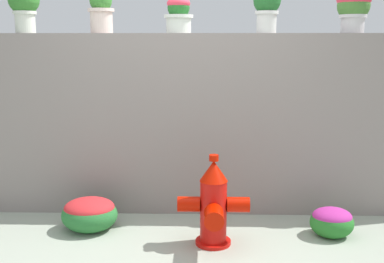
{
  "coord_description": "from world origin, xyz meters",
  "views": [
    {
      "loc": [
        0.2,
        -3.57,
        1.71
      ],
      "look_at": [
        0.08,
        0.8,
        0.85
      ],
      "focal_mm": 43.53,
      "sensor_mm": 36.0,
      "label": 1
    }
  ],
  "objects_px": {
    "potted_plant_1": "(24,1)",
    "potted_plant_2": "(101,8)",
    "potted_plant_3": "(179,13)",
    "flower_bush_left": "(332,221)",
    "potted_plant_4": "(267,4)",
    "fire_hydrant": "(213,206)",
    "potted_plant_5": "(354,7)",
    "flower_bush_right": "(90,213)"
  },
  "relations": [
    {
      "from": "potted_plant_1",
      "to": "potted_plant_5",
      "type": "height_order",
      "value": "potted_plant_1"
    },
    {
      "from": "potted_plant_5",
      "to": "fire_hydrant",
      "type": "xyz_separation_m",
      "value": [
        -1.33,
        -0.89,
        -1.68
      ]
    },
    {
      "from": "fire_hydrant",
      "to": "potted_plant_4",
      "type": "bearing_deg",
      "value": 58.53
    },
    {
      "from": "potted_plant_4",
      "to": "fire_hydrant",
      "type": "bearing_deg",
      "value": -121.47
    },
    {
      "from": "potted_plant_4",
      "to": "fire_hydrant",
      "type": "xyz_separation_m",
      "value": [
        -0.5,
        -0.82,
        -1.7
      ]
    },
    {
      "from": "potted_plant_4",
      "to": "potted_plant_5",
      "type": "height_order",
      "value": "potted_plant_4"
    },
    {
      "from": "potted_plant_1",
      "to": "potted_plant_2",
      "type": "xyz_separation_m",
      "value": [
        0.74,
        0.01,
        -0.06
      ]
    },
    {
      "from": "potted_plant_2",
      "to": "potted_plant_1",
      "type": "bearing_deg",
      "value": -178.88
    },
    {
      "from": "potted_plant_3",
      "to": "flower_bush_left",
      "type": "relative_size",
      "value": 0.9
    },
    {
      "from": "fire_hydrant",
      "to": "potted_plant_5",
      "type": "bearing_deg",
      "value": 33.75
    },
    {
      "from": "potted_plant_4",
      "to": "potted_plant_5",
      "type": "bearing_deg",
      "value": 4.71
    },
    {
      "from": "potted_plant_1",
      "to": "potted_plant_5",
      "type": "relative_size",
      "value": 1.13
    },
    {
      "from": "potted_plant_2",
      "to": "potted_plant_4",
      "type": "xyz_separation_m",
      "value": [
        1.58,
        -0.02,
        0.03
      ]
    },
    {
      "from": "potted_plant_3",
      "to": "fire_hydrant",
      "type": "xyz_separation_m",
      "value": [
        0.33,
        -0.87,
        -1.62
      ]
    },
    {
      "from": "potted_plant_5",
      "to": "fire_hydrant",
      "type": "height_order",
      "value": "potted_plant_5"
    },
    {
      "from": "potted_plant_4",
      "to": "potted_plant_5",
      "type": "xyz_separation_m",
      "value": [
        0.83,
        0.07,
        -0.02
      ]
    },
    {
      "from": "potted_plant_5",
      "to": "flower_bush_left",
      "type": "relative_size",
      "value": 1.07
    },
    {
      "from": "potted_plant_4",
      "to": "flower_bush_right",
      "type": "distance_m",
      "value": 2.55
    },
    {
      "from": "fire_hydrant",
      "to": "potted_plant_2",
      "type": "bearing_deg",
      "value": 141.77
    },
    {
      "from": "potted_plant_2",
      "to": "potted_plant_5",
      "type": "height_order",
      "value": "potted_plant_5"
    },
    {
      "from": "potted_plant_4",
      "to": "potted_plant_5",
      "type": "relative_size",
      "value": 1.04
    },
    {
      "from": "potted_plant_2",
      "to": "potted_plant_4",
      "type": "bearing_deg",
      "value": -0.84
    },
    {
      "from": "fire_hydrant",
      "to": "potted_plant_3",
      "type": "bearing_deg",
      "value": 110.85
    },
    {
      "from": "potted_plant_3",
      "to": "fire_hydrant",
      "type": "height_order",
      "value": "potted_plant_3"
    },
    {
      "from": "potted_plant_5",
      "to": "fire_hydrant",
      "type": "bearing_deg",
      "value": -146.25
    },
    {
      "from": "potted_plant_2",
      "to": "flower_bush_right",
      "type": "distance_m",
      "value": 1.93
    },
    {
      "from": "flower_bush_right",
      "to": "potted_plant_2",
      "type": "bearing_deg",
      "value": 84.2
    },
    {
      "from": "potted_plant_1",
      "to": "potted_plant_2",
      "type": "bearing_deg",
      "value": 1.12
    },
    {
      "from": "potted_plant_2",
      "to": "potted_plant_5",
      "type": "relative_size",
      "value": 0.99
    },
    {
      "from": "fire_hydrant",
      "to": "flower_bush_left",
      "type": "relative_size",
      "value": 2.03
    },
    {
      "from": "potted_plant_3",
      "to": "flower_bush_left",
      "type": "distance_m",
      "value": 2.39
    },
    {
      "from": "potted_plant_4",
      "to": "flower_bush_left",
      "type": "relative_size",
      "value": 1.11
    },
    {
      "from": "potted_plant_2",
      "to": "potted_plant_5",
      "type": "xyz_separation_m",
      "value": [
        2.41,
        0.05,
        0.01
      ]
    },
    {
      "from": "potted_plant_2",
      "to": "flower_bush_left",
      "type": "relative_size",
      "value": 1.07
    },
    {
      "from": "fire_hydrant",
      "to": "flower_bush_left",
      "type": "height_order",
      "value": "fire_hydrant"
    },
    {
      "from": "potted_plant_5",
      "to": "flower_bush_left",
      "type": "height_order",
      "value": "potted_plant_5"
    },
    {
      "from": "potted_plant_2",
      "to": "flower_bush_left",
      "type": "xyz_separation_m",
      "value": [
        2.13,
        -0.63,
        -1.88
      ]
    },
    {
      "from": "potted_plant_5",
      "to": "potted_plant_2",
      "type": "bearing_deg",
      "value": -178.92
    },
    {
      "from": "potted_plant_4",
      "to": "flower_bush_right",
      "type": "xyz_separation_m",
      "value": [
        -1.63,
        -0.52,
        -1.89
      ]
    },
    {
      "from": "potted_plant_1",
      "to": "potted_plant_5",
      "type": "xyz_separation_m",
      "value": [
        3.14,
        0.06,
        -0.05
      ]
    },
    {
      "from": "potted_plant_5",
      "to": "flower_bush_right",
      "type": "bearing_deg",
      "value": -166.46
    },
    {
      "from": "potted_plant_5",
      "to": "flower_bush_left",
      "type": "distance_m",
      "value": 2.02
    }
  ]
}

